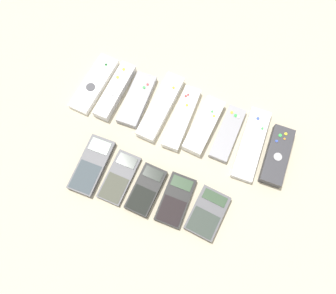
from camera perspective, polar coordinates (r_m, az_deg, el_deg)
The scene contains 15 objects.
ground_plane at distance 0.88m, azimuth -0.66°, elevation -1.75°, with size 3.00×3.00×0.00m, color #B2A88E.
remote_0 at distance 0.98m, azimuth -12.72°, elevation 10.70°, with size 0.07×0.19×0.02m.
remote_1 at distance 0.95m, azimuth -9.20°, elevation 9.64°, with size 0.05×0.18×0.03m.
remote_2 at distance 0.94m, azimuth -5.43°, elevation 8.27°, with size 0.07×0.17×0.02m.
remote_3 at distance 0.92m, azimuth -1.26°, elevation 7.05°, with size 0.06×0.21×0.03m.
remote_4 at distance 0.91m, azimuth 2.32°, elevation 5.15°, with size 0.05×0.19×0.02m.
remote_5 at distance 0.90m, azimuth 6.25°, elevation 3.74°, with size 0.06×0.17×0.03m.
remote_6 at distance 0.91m, azimuth 10.35°, elevation 2.39°, with size 0.05×0.16×0.02m.
remote_7 at distance 0.91m, azimuth 14.31°, elevation 0.52°, with size 0.07×0.21×0.02m.
remote_8 at distance 0.91m, azimuth 18.45°, elevation -1.42°, with size 0.07×0.17×0.03m.
calculator_0 at distance 0.89m, azimuth -13.11°, elevation -3.07°, with size 0.07×0.16×0.02m.
calculator_1 at distance 0.87m, azimuth -8.46°, elevation -5.23°, with size 0.07×0.14×0.01m.
calculator_2 at distance 0.85m, azimuth -3.84°, elevation -7.41°, with size 0.07×0.13×0.02m.
calculator_3 at distance 0.84m, azimuth 1.34°, elevation -9.17°, with size 0.07×0.13×0.01m.
calculator_4 at distance 0.84m, azimuth 6.90°, elevation -11.33°, with size 0.08×0.13×0.02m.
Camera 1 is at (0.11, -0.23, 0.84)m, focal length 35.00 mm.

